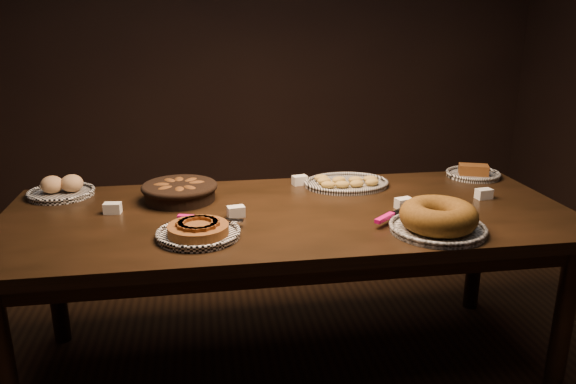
{
  "coord_description": "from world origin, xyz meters",
  "views": [
    {
      "loc": [
        -0.36,
        -2.21,
        1.54
      ],
      "look_at": [
        0.0,
        0.05,
        0.82
      ],
      "focal_mm": 35.0,
      "sensor_mm": 36.0,
      "label": 1
    }
  ],
  "objects": [
    {
      "name": "buffet_table",
      "position": [
        0.0,
        0.0,
        0.68
      ],
      "size": [
        2.4,
        1.0,
        0.75
      ],
      "color": "black",
      "rests_on": "ground"
    },
    {
      "name": "tent_cards",
      "position": [
        0.11,
        0.09,
        0.77
      ],
      "size": [
        1.71,
        0.48,
        0.04
      ],
      "color": "white",
      "rests_on": "buffet_table"
    },
    {
      "name": "apple_tart_plate",
      "position": [
        -0.38,
        -0.23,
        0.77
      ],
      "size": [
        0.34,
        0.32,
        0.06
      ],
      "rotation": [
        0.0,
        0.0,
        -0.24
      ],
      "color": "white",
      "rests_on": "buffet_table"
    },
    {
      "name": "bread_roll_plate",
      "position": [
        -1.0,
        0.38,
        0.78
      ],
      "size": [
        0.3,
        0.3,
        0.09
      ],
      "rotation": [
        0.0,
        0.0,
        -0.28
      ],
      "color": "white",
      "rests_on": "buffet_table"
    },
    {
      "name": "ground",
      "position": [
        0.0,
        0.0,
        0.0
      ],
      "size": [
        5.0,
        5.0,
        0.0
      ],
      "primitive_type": "plane",
      "color": "black",
      "rests_on": "ground"
    },
    {
      "name": "croissant_basket",
      "position": [
        -0.46,
        0.22,
        0.8
      ],
      "size": [
        0.41,
        0.41,
        0.08
      ],
      "rotation": [
        0.0,
        0.0,
        -0.43
      ],
      "color": "black",
      "rests_on": "buffet_table"
    },
    {
      "name": "bundt_cake_plate",
      "position": [
        0.53,
        -0.32,
        0.8
      ],
      "size": [
        0.42,
        0.43,
        0.11
      ],
      "rotation": [
        0.0,
        0.0,
        -0.2
      ],
      "color": "black",
      "rests_on": "buffet_table"
    },
    {
      "name": "madeleine_platter",
      "position": [
        0.33,
        0.32,
        0.77
      ],
      "size": [
        0.41,
        0.33,
        0.05
      ],
      "rotation": [
        0.0,
        0.0,
        -0.34
      ],
      "color": "black",
      "rests_on": "buffet_table"
    },
    {
      "name": "loaf_plate",
      "position": [
        1.02,
        0.38,
        0.77
      ],
      "size": [
        0.27,
        0.27,
        0.06
      ],
      "rotation": [
        0.0,
        0.0,
        -0.35
      ],
      "color": "black",
      "rests_on": "buffet_table"
    }
  ]
}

